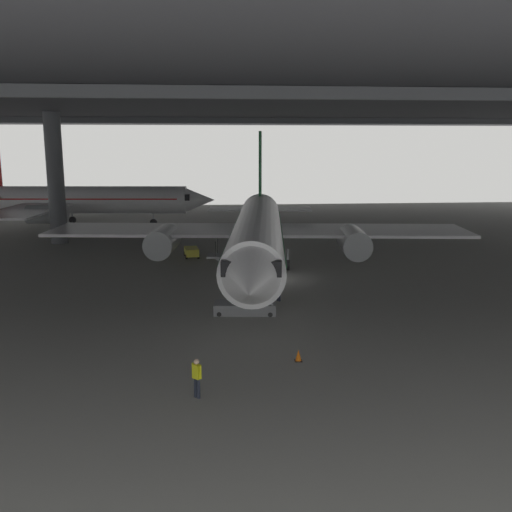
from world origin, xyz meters
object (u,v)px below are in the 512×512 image
crew_worker_by_stairs (279,288)px  airplane_distant (80,200)px  baggage_tug (191,252)px  traffic_cone_orange (298,356)px  airplane_main (257,233)px  boarding_stairs (244,302)px  crew_worker_near_nose (197,376)px

crew_worker_by_stairs → airplane_distant: bearing=119.0°
crew_worker_by_stairs → baggage_tug: 16.84m
crew_worker_by_stairs → traffic_cone_orange: crew_worker_by_stairs is taller
airplane_distant → traffic_cone_orange: bearing=-67.1°
traffic_cone_orange → airplane_main: bearing=91.1°
boarding_stairs → traffic_cone_orange: bearing=-75.5°
airplane_main → crew_worker_near_nose: airplane_main is taller
boarding_stairs → crew_worker_by_stairs: bearing=46.4°
crew_worker_near_nose → traffic_cone_orange: (4.91, 3.66, -0.69)m
traffic_cone_orange → crew_worker_by_stairs: bearing=87.9°
crew_worker_by_stairs → traffic_cone_orange: (-0.40, -10.85, -0.59)m
crew_worker_near_nose → traffic_cone_orange: crew_worker_near_nose is taller
airplane_main → traffic_cone_orange: 18.67m
crew_worker_near_nose → crew_worker_by_stairs: bearing=69.9°
boarding_stairs → baggage_tug: (-3.71, 18.29, -0.21)m
traffic_cone_orange → baggage_tug: (-5.82, 26.49, 0.23)m
crew_worker_near_nose → airplane_distant: airplane_distant is taller
boarding_stairs → crew_worker_near_nose: 12.19m
airplane_main → airplane_distant: airplane_main is taller
boarding_stairs → airplane_distant: (-18.34, 40.28, 2.59)m
airplane_main → boarding_stairs: 10.70m
crew_worker_near_nose → baggage_tug: bearing=91.7°
boarding_stairs → crew_worker_near_nose: bearing=-103.2°
airplane_main → baggage_tug: 10.21m
baggage_tug → airplane_distant: bearing=123.6°
crew_worker_near_nose → traffic_cone_orange: bearing=36.7°
crew_worker_near_nose → boarding_stairs: bearing=76.8°
crew_worker_near_nose → traffic_cone_orange: 6.16m
airplane_main → boarding_stairs: (-1.76, -10.19, -2.75)m
boarding_stairs → crew_worker_by_stairs: 3.65m
crew_worker_by_stairs → baggage_tug: bearing=111.7°
airplane_distant → baggage_tug: 26.56m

